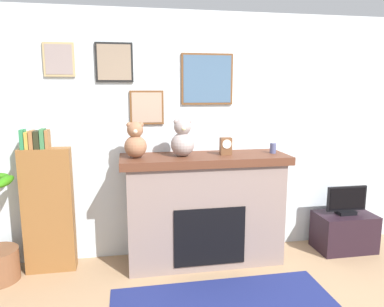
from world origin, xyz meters
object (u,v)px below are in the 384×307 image
Objects in this scene: teddy_bear_grey at (135,142)px; television at (346,201)px; candle_jar at (273,148)px; fireplace at (204,208)px; tv_stand at (344,232)px; teddy_bear_brown at (183,139)px; bookshelf at (48,207)px; mantel_clock at (226,146)px.

television is at bearing -0.37° from teddy_bear_grey.
fireplace is at bearing 178.61° from candle_jar.
candle_jar reaches higher than fireplace.
tv_stand is 1.33m from candle_jar.
teddy_bear_grey is 0.93× the size of teddy_bear_brown.
bookshelf is 2.25× the size of tv_stand.
candle_jar is at bearing -2.15° from bookshelf.
teddy_bear_brown is (1.33, -0.09, 0.65)m from bookshelf.
mantel_clock is at bearing 179.47° from tv_stand.
teddy_bear_grey is at bearing 179.66° from tv_stand.
bookshelf is at bearing 177.50° from fireplace.
candle_jar is 0.61× the size of mantel_clock.
tv_stand is 5.93× the size of candle_jar.
bookshelf reaches higher than television.
fireplace is 4.47× the size of teddy_bear_brown.
teddy_bear_brown reaches higher than bookshelf.
television is 1.22× the size of teddy_bear_brown.
candle_jar reaches higher than tv_stand.
mantel_clock is 0.45m from teddy_bear_brown.
mantel_clock is at bearing -5.01° from fireplace.
fireplace is 1.19× the size of bookshelf.
teddy_bear_grey is at bearing 179.95° from mantel_clock.
fireplace is 1.56m from bookshelf.
bookshelf is 3.18m from television.
bookshelf is at bearing 178.20° from tv_stand.
television is 1.31× the size of teddy_bear_grey.
mantel_clock is (0.22, -0.02, 0.65)m from fireplace.
teddy_bear_brown is at bearing -3.71° from bookshelf.
fireplace is at bearing 174.99° from mantel_clock.
teddy_bear_brown reaches higher than fireplace.
television is at bearing -90.00° from tv_stand.
mantel_clock is at bearing -179.85° from candle_jar.
teddy_bear_grey is (-0.91, 0.00, 0.07)m from mantel_clock.
fireplace is 0.69m from mantel_clock.
mantel_clock reaches higher than television.
television is 1.09m from candle_jar.
mantel_clock is (-0.51, -0.00, 0.04)m from candle_jar.
teddy_bear_brown is at bearing 179.53° from television.
teddy_bear_brown is (-0.45, 0.00, 0.08)m from mantel_clock.
tv_stand is 0.36m from television.
mantel_clock is at bearing 179.42° from television.
fireplace reaches higher than tv_stand.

